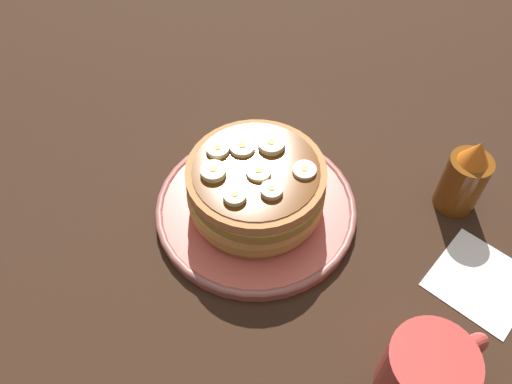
{
  "coord_description": "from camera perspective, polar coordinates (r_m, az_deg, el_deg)",
  "views": [
    {
      "loc": [
        -18.72,
        -36.75,
        57.6
      ],
      "look_at": [
        0.0,
        0.0,
        4.46
      ],
      "focal_mm": 36.71,
      "sensor_mm": 36.0,
      "label": 1
    }
  ],
  "objects": [
    {
      "name": "banana_slice_2",
      "position": [
        0.66,
        -4.18,
        4.67
      ],
      "size": [
        2.94,
        2.94,
        0.84
      ],
      "color": "#FAEDB4",
      "rests_on": "pancake_stack"
    },
    {
      "name": "banana_slice_5",
      "position": [
        0.61,
        1.48,
        0.08
      ],
      "size": [
        2.67,
        2.67,
        0.94
      ],
      "color": "#FDE0BE",
      "rests_on": "pancake_stack"
    },
    {
      "name": "banana_slice_3",
      "position": [
        0.64,
        5.29,
        2.37
      ],
      "size": [
        2.93,
        2.93,
        0.7
      ],
      "color": "#F6E7BC",
      "rests_on": "pancake_stack"
    },
    {
      "name": "banana_slice_4",
      "position": [
        0.63,
        -4.67,
        2.22
      ],
      "size": [
        3.14,
        3.14,
        1.04
      ],
      "color": "#EBEDB9",
      "rests_on": "pancake_stack"
    },
    {
      "name": "syrup_bottle",
      "position": [
        0.73,
        21.76,
        1.4
      ],
      "size": [
        5.52,
        5.52,
        11.89
      ],
      "color": "brown",
      "rests_on": "ground_plane"
    },
    {
      "name": "banana_slice_1",
      "position": [
        0.66,
        1.67,
        5.22
      ],
      "size": [
        3.45,
        3.45,
        1.03
      ],
      "color": "#F2EEC1",
      "rests_on": "pancake_stack"
    },
    {
      "name": "banana_slice_7",
      "position": [
        0.66,
        -1.36,
        4.97
      ],
      "size": [
        3.28,
        3.28,
        0.8
      ],
      "color": "#F7E7BF",
      "rests_on": "pancake_stack"
    },
    {
      "name": "ground_plane",
      "position": [
        0.72,
        0.0,
        -2.91
      ],
      "size": [
        140.0,
        140.0,
        3.0
      ],
      "primitive_type": "cube",
      "color": "black"
    },
    {
      "name": "coffee_mug",
      "position": [
        0.59,
        18.26,
        -18.17
      ],
      "size": [
        12.45,
        8.97,
        8.71
      ],
      "color": "#B23833",
      "rests_on": "ground_plane"
    },
    {
      "name": "banana_slice_0",
      "position": [
        0.63,
        0.21,
        2.2
      ],
      "size": [
        3.16,
        3.16,
        0.71
      ],
      "color": "#F2F1C3",
      "rests_on": "pancake_stack"
    },
    {
      "name": "banana_slice_6",
      "position": [
        0.61,
        -2.32,
        -0.47
      ],
      "size": [
        2.74,
        2.74,
        0.95
      ],
      "color": "#F7EDB4",
      "rests_on": "pancake_stack"
    },
    {
      "name": "pancake_stack",
      "position": [
        0.67,
        0.03,
        0.45
      ],
      "size": [
        18.02,
        18.13,
        7.59
      ],
      "color": "#AD8943",
      "rests_on": "plate"
    },
    {
      "name": "plate",
      "position": [
        0.7,
        0.0,
        -1.75
      ],
      "size": [
        26.8,
        26.8,
        1.79
      ],
      "color": "#CC594C",
      "rests_on": "ground_plane"
    },
    {
      "name": "napkin",
      "position": [
        0.71,
        23.32,
        -8.88
      ],
      "size": [
        14.27,
        14.27,
        0.3
      ],
      "primitive_type": "cube",
      "rotation": [
        0.0,
        0.0,
        0.38
      ],
      "color": "white",
      "rests_on": "ground_plane"
    }
  ]
}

